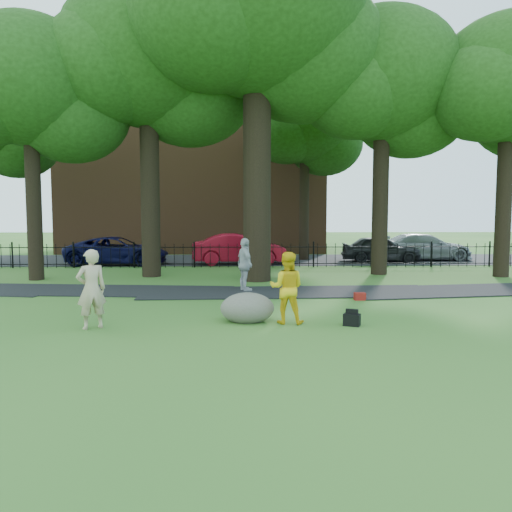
{
  "coord_description": "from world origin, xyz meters",
  "views": [
    {
      "loc": [
        -0.59,
        -12.94,
        2.69
      ],
      "look_at": [
        -0.18,
        2.0,
        1.42
      ],
      "focal_mm": 35.0,
      "sensor_mm": 36.0,
      "label": 1
    }
  ],
  "objects_px": {
    "boulder": "(247,306)",
    "lamppost": "(32,239)",
    "big_tree": "(260,21)",
    "man": "(287,288)",
    "woman": "(91,289)",
    "red_sedan": "(239,249)"
  },
  "relations": [
    {
      "from": "boulder",
      "to": "red_sedan",
      "type": "xyz_separation_m",
      "value": [
        -0.28,
        14.14,
        0.42
      ]
    },
    {
      "from": "man",
      "to": "lamppost",
      "type": "distance_m",
      "value": 12.91
    },
    {
      "from": "red_sedan",
      "to": "lamppost",
      "type": "bearing_deg",
      "value": 120.34
    },
    {
      "from": "man",
      "to": "red_sedan",
      "type": "relative_size",
      "value": 0.36
    },
    {
      "from": "big_tree",
      "to": "man",
      "type": "xyz_separation_m",
      "value": [
        0.37,
        -7.96,
        -9.26
      ]
    },
    {
      "from": "woman",
      "to": "man",
      "type": "bearing_deg",
      "value": 156.15
    },
    {
      "from": "woman",
      "to": "lamppost",
      "type": "distance_m",
      "value": 10.31
    },
    {
      "from": "woman",
      "to": "red_sedan",
      "type": "distance_m",
      "value": 15.2
    },
    {
      "from": "big_tree",
      "to": "boulder",
      "type": "relative_size",
      "value": 10.68
    },
    {
      "from": "woman",
      "to": "man",
      "type": "distance_m",
      "value": 4.64
    },
    {
      "from": "big_tree",
      "to": "man",
      "type": "bearing_deg",
      "value": -87.36
    },
    {
      "from": "man",
      "to": "boulder",
      "type": "height_order",
      "value": "man"
    },
    {
      "from": "boulder",
      "to": "lamppost",
      "type": "distance_m",
      "value": 12.08
    },
    {
      "from": "big_tree",
      "to": "woman",
      "type": "height_order",
      "value": "big_tree"
    },
    {
      "from": "boulder",
      "to": "lamppost",
      "type": "bearing_deg",
      "value": 136.51
    },
    {
      "from": "lamppost",
      "to": "woman",
      "type": "bearing_deg",
      "value": -66.82
    },
    {
      "from": "boulder",
      "to": "man",
      "type": "bearing_deg",
      "value": -13.36
    },
    {
      "from": "red_sedan",
      "to": "big_tree",
      "type": "bearing_deg",
      "value": -176.68
    },
    {
      "from": "boulder",
      "to": "red_sedan",
      "type": "distance_m",
      "value": 14.15
    },
    {
      "from": "big_tree",
      "to": "lamppost",
      "type": "height_order",
      "value": "big_tree"
    },
    {
      "from": "man",
      "to": "woman",
      "type": "bearing_deg",
      "value": 16.31
    },
    {
      "from": "boulder",
      "to": "big_tree",
      "type": "bearing_deg",
      "value": 85.56
    }
  ]
}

